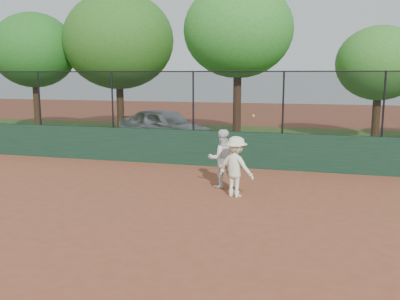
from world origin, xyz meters
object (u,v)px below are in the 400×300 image
(parked_car, at_px, (164,126))
(tree_3, at_px, (379,64))
(player_main, at_px, (236,167))
(tree_1, at_px, (118,41))
(player_second, at_px, (222,158))
(tree_0, at_px, (34,51))
(tree_2, at_px, (238,30))

(parked_car, relative_size, tree_3, 0.90)
(player_main, distance_m, tree_3, 11.89)
(tree_1, bearing_deg, parked_car, -32.05)
(tree_3, bearing_deg, tree_1, -174.12)
(parked_car, xyz_separation_m, tree_1, (-3.01, 1.88, 3.89))
(player_second, height_order, tree_3, tree_3)
(player_main, distance_m, tree_0, 15.44)
(player_main, xyz_separation_m, tree_3, (4.37, 10.71, 2.79))
(parked_car, distance_m, player_second, 7.92)
(tree_2, bearing_deg, tree_1, 173.40)
(player_second, distance_m, player_main, 1.00)
(player_second, bearing_deg, tree_3, -143.16)
(tree_1, relative_size, tree_3, 1.35)
(parked_car, xyz_separation_m, player_second, (4.16, -6.74, -0.00))
(player_main, bearing_deg, parked_car, 121.90)
(player_second, bearing_deg, player_main, 97.07)
(player_second, xyz_separation_m, tree_2, (-1.12, 7.93, 4.16))
(tree_0, bearing_deg, tree_2, -0.74)
(parked_car, relative_size, tree_2, 0.67)
(tree_1, bearing_deg, player_second, -50.28)
(parked_car, bearing_deg, tree_2, -41.28)
(tree_0, relative_size, tree_1, 0.87)
(player_second, xyz_separation_m, tree_3, (4.92, 9.87, 2.76))
(player_second, xyz_separation_m, tree_1, (-7.17, 8.63, 3.89))
(player_main, bearing_deg, player_second, 123.72)
(tree_1, bearing_deg, player_main, -50.77)
(player_second, distance_m, tree_3, 11.37)
(tree_1, height_order, tree_2, tree_2)
(parked_car, bearing_deg, tree_0, 107.36)
(tree_1, xyz_separation_m, tree_3, (12.09, 1.25, -1.13))
(tree_3, bearing_deg, tree_0, -173.74)
(player_second, relative_size, tree_0, 0.26)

